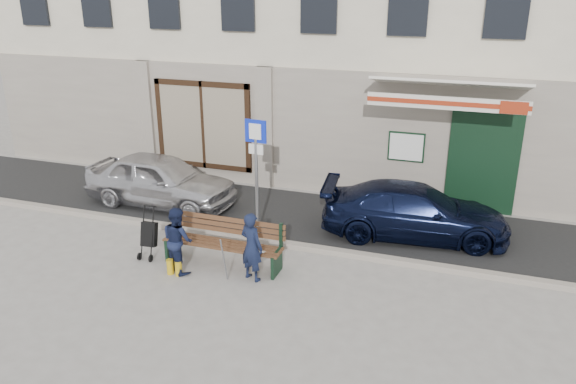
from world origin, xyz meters
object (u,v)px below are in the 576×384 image
at_px(bench, 221,243).
at_px(car_navy, 415,211).
at_px(man, 252,247).
at_px(woman, 178,240).
at_px(stroller, 149,235).
at_px(parking_sign, 256,160).
at_px(car_silver, 160,180).

bearing_deg(bench, car_navy, 37.01).
xyz_separation_m(bench, man, (0.80, -0.34, 0.21)).
xyz_separation_m(woman, stroller, (-0.85, 0.33, -0.18)).
xyz_separation_m(parking_sign, bench, (-0.18, -1.47, -1.27)).
bearing_deg(parking_sign, car_silver, 167.04).
distance_m(parking_sign, bench, 1.95).
xyz_separation_m(man, woman, (-1.45, -0.15, -0.02)).
bearing_deg(stroller, man, -9.52).
relative_size(parking_sign, woman, 2.00).
bearing_deg(stroller, parking_sign, 38.97).
distance_m(bench, woman, 0.84).
height_order(man, woman, man).
distance_m(man, stroller, 2.32).
height_order(car_navy, bench, car_navy).
height_order(parking_sign, bench, parking_sign).
height_order(man, stroller, man).
height_order(bench, stroller, stroller).
height_order(car_navy, man, man).
xyz_separation_m(parking_sign, woman, (-0.83, -1.96, -1.08)).
relative_size(car_navy, man, 2.99).
height_order(car_silver, stroller, car_silver).
bearing_deg(car_navy, bench, 120.04).
distance_m(car_silver, woman, 3.59).
bearing_deg(man, car_silver, -17.77).
distance_m(bench, stroller, 1.51).
relative_size(car_silver, bench, 1.58).
relative_size(man, stroller, 1.26).
distance_m(parking_sign, woman, 2.39).
relative_size(car_navy, parking_sign, 1.54).
height_order(car_navy, woman, woman).
distance_m(car_navy, man, 3.90).
height_order(bench, man, man).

